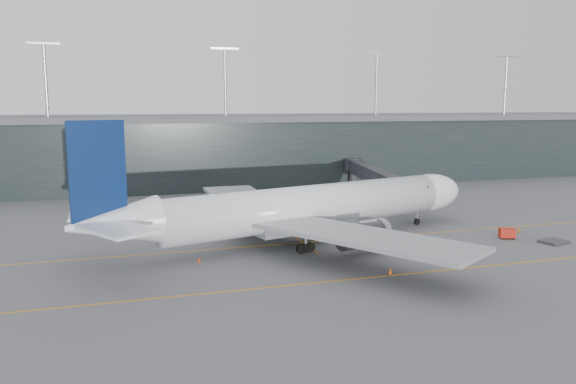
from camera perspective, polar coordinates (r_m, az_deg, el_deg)
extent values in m
plane|color=#535358|center=(75.13, -3.06, -4.72)|extent=(320.00, 320.00, 0.00)
cube|color=orange|center=(71.37, -2.28, -5.44)|extent=(160.00, 0.25, 0.02)
cube|color=orange|center=(56.65, 1.90, -9.28)|extent=(160.00, 0.25, 0.02)
cube|color=orange|center=(95.29, -3.05, -1.79)|extent=(0.25, 60.00, 0.02)
cube|color=black|center=(130.52, -9.27, 4.10)|extent=(240.00, 35.00, 14.00)
cube|color=#58595D|center=(130.11, -9.35, 7.43)|extent=(240.00, 36.00, 1.20)
cylinder|color=#9E9EA3|center=(119.63, -23.39, 10.26)|extent=(0.60, 0.60, 14.00)
cylinder|color=#9E9EA3|center=(121.08, -6.40, 10.90)|extent=(0.60, 0.60, 14.00)
cylinder|color=#9E9EA3|center=(132.14, 8.96, 10.67)|extent=(0.60, 0.60, 14.00)
cylinder|color=#9E9EA3|center=(150.70, 21.20, 9.96)|extent=(0.60, 0.60, 14.00)
cylinder|color=white|center=(72.31, 2.23, -1.47)|extent=(40.50, 16.05, 5.46)
ellipsoid|color=white|center=(86.27, 14.10, -0.04)|extent=(12.51, 8.32, 5.46)
cone|color=white|center=(61.73, -17.34, -3.09)|extent=(10.73, 7.63, 5.24)
cube|color=#94989C|center=(72.24, 1.64, -3.19)|extent=(14.75, 8.00, 1.76)
cube|color=black|center=(88.59, 15.61, 0.70)|extent=(2.57, 3.06, 0.70)
cube|color=#94989C|center=(60.30, 7.56, -4.50)|extent=(20.09, 25.92, 0.48)
cylinder|color=#38383D|center=(67.34, 7.52, -4.39)|extent=(6.76, 4.61, 3.08)
cube|color=#94989C|center=(82.64, -4.68, -0.81)|extent=(8.17, 25.61, 0.48)
cylinder|color=#38383D|center=(80.57, -0.14, -2.11)|extent=(6.76, 4.61, 3.08)
cube|color=navy|center=(60.53, -18.79, 1.93)|extent=(5.63, 1.95, 10.57)
cube|color=white|center=(56.83, -16.93, -3.64)|extent=(8.19, 9.29, 0.31)
cube|color=white|center=(66.05, -19.20, -2.03)|extent=(4.90, 7.96, 0.31)
cylinder|color=black|center=(85.45, 12.98, -2.94)|extent=(1.03, 0.60, 0.97)
cylinder|color=#9E9EA3|center=(85.31, 12.99, -2.50)|extent=(0.26, 0.26, 2.29)
cylinder|color=black|center=(67.85, 1.79, -5.71)|extent=(1.22, 0.73, 1.14)
cylinder|color=black|center=(74.78, -1.87, -4.33)|extent=(1.22, 0.73, 1.14)
cube|color=#2E2F34|center=(83.70, 12.72, -0.19)|extent=(3.64, 3.94, 2.67)
cube|color=#2E2F34|center=(91.13, 11.10, 0.59)|extent=(4.64, 12.63, 2.39)
cube|color=#2E2F34|center=(102.92, 9.05, 1.59)|extent=(4.88, 12.68, 2.48)
cube|color=#2E2F34|center=(114.84, 7.42, 2.38)|extent=(5.11, 12.72, 2.58)
cylinder|color=#9E9EA3|center=(92.22, 10.93, -1.17)|extent=(0.48, 0.48, 3.63)
cube|color=#38383D|center=(92.49, 10.90, -2.07)|extent=(2.14, 1.76, 0.67)
cylinder|color=#2E2F34|center=(119.47, 3.27, 2.69)|extent=(3.82, 3.82, 2.86)
cylinder|color=#2E2F34|center=(119.84, 3.26, 1.24)|extent=(1.72, 1.72, 3.44)
cube|color=red|center=(80.22, 21.37, -3.89)|extent=(2.32, 1.88, 1.18)
cylinder|color=black|center=(79.69, 20.95, -4.38)|extent=(0.39, 0.25, 0.36)
cylinder|color=black|center=(80.16, 21.94, -4.36)|extent=(0.39, 0.25, 0.36)
cylinder|color=black|center=(80.54, 20.75, -4.23)|extent=(0.39, 0.25, 0.36)
cylinder|color=black|center=(81.00, 21.73, -4.22)|extent=(0.39, 0.25, 0.36)
cube|color=#323237|center=(80.22, 25.37, -4.56)|extent=(3.81, 3.35, 0.32)
cube|color=#38383D|center=(83.62, -8.48, -3.28)|extent=(2.67, 2.38, 0.22)
cube|color=silver|center=(83.42, -8.49, -2.61)|extent=(2.21, 2.14, 1.67)
cube|color=#24478F|center=(83.25, -8.51, -2.02)|extent=(2.28, 2.21, 0.09)
cube|color=#38383D|center=(86.73, -6.42, -2.81)|extent=(2.10, 1.73, 0.20)
cube|color=silver|center=(86.56, -6.43, -2.23)|extent=(1.69, 1.60, 1.50)
cube|color=#24478F|center=(86.41, -6.44, -1.72)|extent=(1.75, 1.65, 0.08)
cube|color=#38383D|center=(85.58, -4.52, -2.95)|extent=(2.22, 1.99, 0.18)
cube|color=#A5ABB1|center=(85.42, -4.52, -2.41)|extent=(1.84, 1.78, 1.38)
cube|color=#24478F|center=(85.28, -4.53, -1.94)|extent=(1.90, 1.84, 0.07)
cone|color=orange|center=(84.63, 22.45, -3.60)|extent=(0.45, 0.45, 0.71)
cone|color=#F6560D|center=(60.65, 10.34, -7.86)|extent=(0.42, 0.42, 0.68)
cone|color=orange|center=(88.26, 1.23, -2.42)|extent=(0.44, 0.44, 0.70)
cone|color=red|center=(64.55, -9.01, -6.82)|extent=(0.39, 0.39, 0.62)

